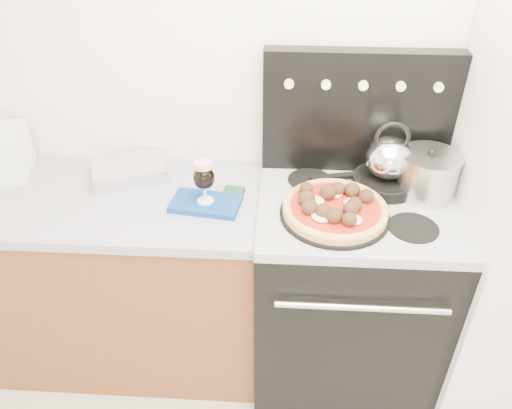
# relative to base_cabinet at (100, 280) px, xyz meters

# --- Properties ---
(room_shell) EXTENTS (3.52, 3.01, 2.52)m
(room_shell) POSITION_rel_base_cabinet_xyz_m (1.02, -0.91, 0.82)
(room_shell) COLOR beige
(room_shell) RESTS_ON ground
(base_cabinet) EXTENTS (1.45, 0.60, 0.86)m
(base_cabinet) POSITION_rel_base_cabinet_xyz_m (0.00, 0.00, 0.00)
(base_cabinet) COLOR brown
(base_cabinet) RESTS_ON ground
(countertop) EXTENTS (1.48, 0.63, 0.04)m
(countertop) POSITION_rel_base_cabinet_xyz_m (0.00, 0.00, 0.45)
(countertop) COLOR #9B9AA6
(countertop) RESTS_ON base_cabinet
(stove_body) EXTENTS (0.76, 0.65, 0.88)m
(stove_body) POSITION_rel_base_cabinet_xyz_m (1.10, -0.02, 0.01)
(stove_body) COLOR black
(stove_body) RESTS_ON ground
(cooktop) EXTENTS (0.76, 0.65, 0.04)m
(cooktop) POSITION_rel_base_cabinet_xyz_m (1.10, -0.02, 0.47)
(cooktop) COLOR #ADADB2
(cooktop) RESTS_ON stove_body
(backguard) EXTENTS (0.76, 0.08, 0.50)m
(backguard) POSITION_rel_base_cabinet_xyz_m (1.10, 0.25, 0.74)
(backguard) COLOR black
(backguard) RESTS_ON cooktop
(foil_sheet) EXTENTS (0.36, 0.31, 0.06)m
(foil_sheet) POSITION_rel_base_cabinet_xyz_m (0.17, 0.15, 0.50)
(foil_sheet) COLOR white
(foil_sheet) RESTS_ON countertop
(oven_mitt) EXTENTS (0.28, 0.19, 0.02)m
(oven_mitt) POSITION_rel_base_cabinet_xyz_m (0.52, -0.05, 0.48)
(oven_mitt) COLOR navy
(oven_mitt) RESTS_ON countertop
(beer_glass) EXTENTS (0.10, 0.10, 0.18)m
(beer_glass) POSITION_rel_base_cabinet_xyz_m (0.52, -0.05, 0.58)
(beer_glass) COLOR black
(beer_glass) RESTS_ON oven_mitt
(pizza_pan) EXTENTS (0.43, 0.43, 0.01)m
(pizza_pan) POSITION_rel_base_cabinet_xyz_m (1.01, -0.12, 0.50)
(pizza_pan) COLOR black
(pizza_pan) RESTS_ON cooktop
(pizza) EXTENTS (0.48, 0.48, 0.05)m
(pizza) POSITION_rel_base_cabinet_xyz_m (1.01, -0.12, 0.53)
(pizza) COLOR gold
(pizza) RESTS_ON pizza_pan
(skillet) EXTENTS (0.31, 0.31, 0.05)m
(skillet) POSITION_rel_base_cabinet_xyz_m (1.22, 0.09, 0.51)
(skillet) COLOR black
(skillet) RESTS_ON cooktop
(tea_kettle) EXTENTS (0.23, 0.23, 0.20)m
(tea_kettle) POSITION_rel_base_cabinet_xyz_m (1.22, 0.09, 0.64)
(tea_kettle) COLOR silver
(tea_kettle) RESTS_ON skillet
(stock_pot) EXTENTS (0.28, 0.28, 0.16)m
(stock_pot) POSITION_rel_base_cabinet_xyz_m (1.37, 0.06, 0.57)
(stock_pot) COLOR #B7B7B7
(stock_pot) RESTS_ON cooktop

